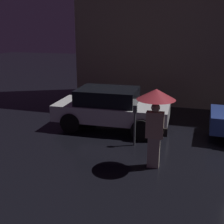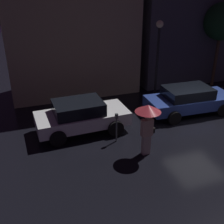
{
  "view_description": "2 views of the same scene",
  "coord_description": "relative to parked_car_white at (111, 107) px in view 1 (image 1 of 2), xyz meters",
  "views": [
    {
      "loc": [
        -2.61,
        -8.1,
        3.6
      ],
      "look_at": [
        -4.96,
        -0.11,
        1.09
      ],
      "focal_mm": 45.0,
      "sensor_mm": 36.0,
      "label": 1
    },
    {
      "loc": [
        -7.86,
        -9.72,
        6.4
      ],
      "look_at": [
        -4.38,
        0.29,
        1.31
      ],
      "focal_mm": 45.0,
      "sensor_mm": 36.0,
      "label": 2
    }
  ],
  "objects": [
    {
      "name": "building_facade_left",
      "position": [
        0.82,
        5.09,
        3.82
      ],
      "size": [
        7.38,
        3.0,
        9.22
      ],
      "color": "gray",
      "rests_on": "ground"
    },
    {
      "name": "parked_car_white",
      "position": [
        0.0,
        0.0,
        0.0
      ],
      "size": [
        4.18,
        2.02,
        1.49
      ],
      "rotation": [
        0.0,
        0.0,
        0.03
      ],
      "color": "silver",
      "rests_on": "ground"
    },
    {
      "name": "pedestrian_with_umbrella",
      "position": [
        1.98,
        -2.64,
        0.85
      ],
      "size": [
        0.99,
        0.99,
        2.14
      ],
      "rotation": [
        0.0,
        0.0,
        0.04
      ],
      "color": "beige",
      "rests_on": "ground"
    },
    {
      "name": "parking_meter",
      "position": [
        1.19,
        -1.37,
        0.03
      ],
      "size": [
        0.12,
        0.1,
        1.32
      ],
      "color": "#4C5154",
      "rests_on": "ground"
    }
  ]
}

